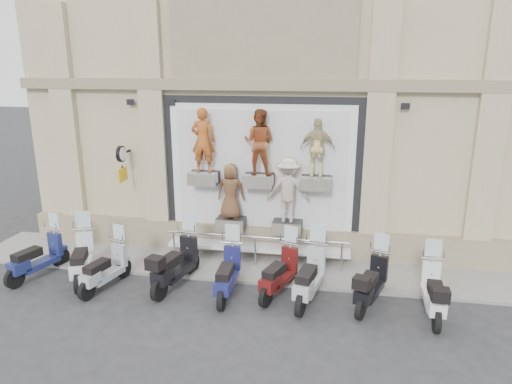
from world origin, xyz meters
TOP-DOWN VIEW (x-y plane):
  - ground at (0.00, 0.00)m, footprint 90.00×90.00m
  - sidewalk at (0.00, 2.10)m, footprint 16.00×2.20m
  - building at (0.00, 7.00)m, footprint 14.00×8.60m
  - shop_vitrine at (0.08, 2.74)m, footprint 5.60×0.83m
  - guard_rail at (0.00, 2.00)m, footprint 5.06×0.10m
  - clock_sign_bracket at (-3.90, 2.47)m, footprint 0.10×0.80m
  - scooter_a at (-5.47, 0.48)m, footprint 1.08×2.01m
  - scooter_b at (-4.23, 0.53)m, footprint 1.29×2.10m
  - scooter_c at (-3.43, 0.21)m, footprint 0.93×1.89m
  - scooter_d at (-1.74, 0.60)m, footprint 1.04×2.19m
  - scooter_e at (-0.38, 0.39)m, footprint 0.63×1.96m
  - scooter_f at (0.83, 0.66)m, footprint 1.14×1.98m
  - scooter_g at (1.56, 0.49)m, footprint 0.98×2.14m
  - scooter_h at (2.97, 0.51)m, footprint 1.19×1.99m
  - scooter_i at (4.29, 0.31)m, footprint 0.66×1.94m

SIDE VIEW (x-z plane):
  - ground at x=0.00m, z-range 0.00..0.00m
  - sidewalk at x=0.00m, z-range 0.00..0.08m
  - guard_rail at x=0.00m, z-range 0.00..0.93m
  - scooter_c at x=-3.43m, z-range 0.00..1.48m
  - scooter_f at x=0.83m, z-range 0.00..1.54m
  - scooter_i at x=4.29m, z-range 0.00..1.56m
  - scooter_h at x=2.97m, z-range 0.00..1.56m
  - scooter_a at x=-5.47m, z-range 0.00..1.57m
  - scooter_e at x=-0.38m, z-range 0.00..1.58m
  - scooter_b at x=-4.23m, z-range 0.00..1.64m
  - scooter_g at x=1.56m, z-range 0.00..1.68m
  - scooter_d at x=-1.74m, z-range 0.00..1.71m
  - shop_vitrine at x=0.08m, z-range 0.25..4.55m
  - clock_sign_bracket at x=-3.90m, z-range 2.29..3.31m
  - building at x=0.00m, z-range 0.00..12.00m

